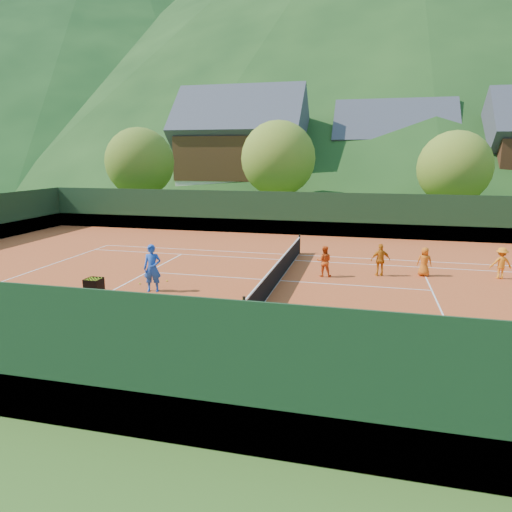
% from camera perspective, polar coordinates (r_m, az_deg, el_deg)
% --- Properties ---
extents(ground, '(400.00, 400.00, 0.00)m').
position_cam_1_polar(ground, '(20.34, 2.94, -3.14)').
color(ground, '#2E5219').
rests_on(ground, ground).
extents(clay_court, '(40.00, 24.00, 0.02)m').
position_cam_1_polar(clay_court, '(20.33, 2.94, -3.11)').
color(clay_court, '#B1441C').
rests_on(clay_court, ground).
extents(mountain_far, '(280.00, 280.00, 110.00)m').
position_cam_1_polar(mountain_far, '(186.07, 17.16, 27.41)').
color(mountain_far, '#163412').
rests_on(mountain_far, ground).
extents(mountain_far_left, '(260.00, 260.00, 100.00)m').
position_cam_1_polar(mountain_far_left, '(198.48, -16.40, 24.97)').
color(mountain_far_left, black).
rests_on(mountain_far_left, ground).
extents(coach, '(0.80, 0.61, 1.95)m').
position_cam_1_polar(coach, '(18.97, -12.83, -1.49)').
color(coach, blue).
rests_on(coach, clay_court).
extents(student_a, '(0.74, 0.61, 1.43)m').
position_cam_1_polar(student_a, '(21.07, 8.51, -0.65)').
color(student_a, '#DF4C13').
rests_on(student_a, clay_court).
extents(student_b, '(0.94, 0.57, 1.50)m').
position_cam_1_polar(student_b, '(21.70, 15.30, -0.48)').
color(student_b, orange).
rests_on(student_b, clay_court).
extents(student_c, '(0.70, 0.50, 1.34)m').
position_cam_1_polar(student_c, '(22.31, 20.31, -0.67)').
color(student_c, '#D05C12').
rests_on(student_c, clay_court).
extents(student_d, '(0.99, 0.65, 1.43)m').
position_cam_1_polar(student_d, '(23.26, 28.30, -0.79)').
color(student_d, orange).
rests_on(student_d, clay_court).
extents(tennis_ball_0, '(0.07, 0.07, 0.07)m').
position_cam_1_polar(tennis_ball_0, '(19.93, -22.54, -4.27)').
color(tennis_ball_0, '#DAF228').
rests_on(tennis_ball_0, clay_court).
extents(tennis_ball_1, '(0.07, 0.07, 0.07)m').
position_cam_1_polar(tennis_ball_1, '(14.08, 8.75, -10.29)').
color(tennis_ball_1, '#DAF228').
rests_on(tennis_ball_1, clay_court).
extents(tennis_ball_2, '(0.07, 0.07, 0.07)m').
position_cam_1_polar(tennis_ball_2, '(14.75, -8.52, -9.21)').
color(tennis_ball_2, '#DAF228').
rests_on(tennis_ball_2, clay_court).
extents(tennis_ball_3, '(0.07, 0.07, 0.07)m').
position_cam_1_polar(tennis_ball_3, '(21.42, -18.72, -2.84)').
color(tennis_ball_3, '#DAF228').
rests_on(tennis_ball_3, clay_court).
extents(tennis_ball_4, '(0.07, 0.07, 0.07)m').
position_cam_1_polar(tennis_ball_4, '(19.40, -19.29, -4.46)').
color(tennis_ball_4, '#DAF228').
rests_on(tennis_ball_4, clay_court).
extents(tennis_ball_5, '(0.07, 0.07, 0.07)m').
position_cam_1_polar(tennis_ball_5, '(13.51, -4.57, -11.19)').
color(tennis_ball_5, '#DAF228').
rests_on(tennis_ball_5, clay_court).
extents(tennis_ball_6, '(0.07, 0.07, 0.07)m').
position_cam_1_polar(tennis_ball_6, '(11.33, 4.61, -16.12)').
color(tennis_ball_6, '#DAF228').
rests_on(tennis_ball_6, clay_court).
extents(tennis_ball_7, '(0.07, 0.07, 0.07)m').
position_cam_1_polar(tennis_ball_7, '(20.53, -11.07, -3.06)').
color(tennis_ball_7, '#DAF228').
rests_on(tennis_ball_7, clay_court).
extents(tennis_ball_8, '(0.07, 0.07, 0.07)m').
position_cam_1_polar(tennis_ball_8, '(20.34, -14.32, -3.36)').
color(tennis_ball_8, '#DAF228').
rests_on(tennis_ball_8, clay_court).
extents(tennis_ball_9, '(0.07, 0.07, 0.07)m').
position_cam_1_polar(tennis_ball_9, '(17.85, -25.16, -6.42)').
color(tennis_ball_9, '#DAF228').
rests_on(tennis_ball_9, clay_court).
extents(tennis_ball_10, '(0.07, 0.07, 0.07)m').
position_cam_1_polar(tennis_ball_10, '(15.94, 1.36, -7.39)').
color(tennis_ball_10, '#DAF228').
rests_on(tennis_ball_10, clay_court).
extents(tennis_ball_11, '(0.07, 0.07, 0.07)m').
position_cam_1_polar(tennis_ball_11, '(18.68, -14.24, -4.77)').
color(tennis_ball_11, '#DAF228').
rests_on(tennis_ball_11, clay_court).
extents(tennis_ball_12, '(0.07, 0.07, 0.07)m').
position_cam_1_polar(tennis_ball_12, '(14.48, 3.38, -9.51)').
color(tennis_ball_12, '#DAF228').
rests_on(tennis_ball_12, clay_court).
extents(tennis_ball_13, '(0.07, 0.07, 0.07)m').
position_cam_1_polar(tennis_ball_13, '(18.57, 0.66, -4.48)').
color(tennis_ball_13, '#DAF228').
rests_on(tennis_ball_13, clay_court).
extents(tennis_ball_14, '(0.07, 0.07, 0.07)m').
position_cam_1_polar(tennis_ball_14, '(18.03, -0.80, -5.00)').
color(tennis_ball_14, '#DAF228').
rests_on(tennis_ball_14, clay_court).
extents(tennis_ball_15, '(0.07, 0.07, 0.07)m').
position_cam_1_polar(tennis_ball_15, '(17.70, -1.63, -5.35)').
color(tennis_ball_15, '#DAF228').
rests_on(tennis_ball_15, clay_court).
extents(tennis_ball_16, '(0.07, 0.07, 0.07)m').
position_cam_1_polar(tennis_ball_16, '(18.64, -14.62, -4.83)').
color(tennis_ball_16, '#DAF228').
rests_on(tennis_ball_16, clay_court).
extents(tennis_ball_17, '(0.07, 0.07, 0.07)m').
position_cam_1_polar(tennis_ball_17, '(16.16, -12.15, -7.39)').
color(tennis_ball_17, '#DAF228').
rests_on(tennis_ball_17, clay_court).
extents(tennis_ball_18, '(0.07, 0.07, 0.07)m').
position_cam_1_polar(tennis_ball_18, '(15.48, 0.39, -8.00)').
color(tennis_ball_18, '#DAF228').
rests_on(tennis_ball_18, clay_court).
extents(tennis_ball_19, '(0.07, 0.07, 0.07)m').
position_cam_1_polar(tennis_ball_19, '(12.79, 25.37, -13.85)').
color(tennis_ball_19, '#DAF228').
rests_on(tennis_ball_19, clay_court).
extents(court_lines, '(23.83, 11.03, 0.00)m').
position_cam_1_polar(court_lines, '(20.33, 2.94, -3.08)').
color(court_lines, white).
rests_on(court_lines, clay_court).
extents(tennis_net, '(0.10, 12.07, 1.10)m').
position_cam_1_polar(tennis_net, '(20.20, 2.96, -1.72)').
color(tennis_net, black).
rests_on(tennis_net, clay_court).
extents(perimeter_fence, '(40.40, 24.24, 3.00)m').
position_cam_1_polar(perimeter_fence, '(20.03, 2.98, 0.35)').
color(perimeter_fence, black).
rests_on(perimeter_fence, clay_court).
extents(ball_hopper, '(0.57, 0.57, 1.00)m').
position_cam_1_polar(ball_hopper, '(17.96, -19.61, -3.45)').
color(ball_hopper, black).
rests_on(ball_hopper, clay_court).
extents(chalet_left, '(13.80, 9.93, 12.92)m').
position_cam_1_polar(chalet_left, '(51.10, -1.79, 12.67)').
color(chalet_left, beige).
rests_on(chalet_left, ground).
extents(chalet_mid, '(12.65, 8.82, 11.45)m').
position_cam_1_polar(chalet_mid, '(53.30, 16.62, 11.45)').
color(chalet_mid, beige).
rests_on(chalet_mid, ground).
extents(tree_a, '(6.00, 6.00, 7.88)m').
position_cam_1_polar(tree_a, '(42.11, -14.34, 11.28)').
color(tree_a, '#42291A').
rests_on(tree_a, ground).
extents(tree_b, '(6.40, 6.40, 8.40)m').
position_cam_1_polar(tree_b, '(39.98, 2.79, 12.07)').
color(tree_b, '#3E2618').
rests_on(tree_b, ground).
extents(tree_c, '(5.60, 5.60, 7.35)m').
position_cam_1_polar(tree_c, '(38.78, 23.56, 10.09)').
color(tree_c, '#402819').
rests_on(tree_c, ground).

